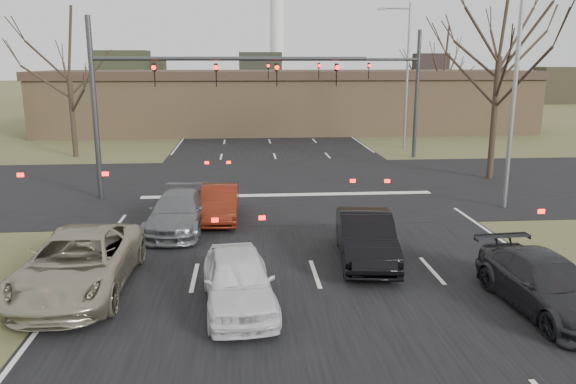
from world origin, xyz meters
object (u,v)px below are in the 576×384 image
object	(u,v)px
streetlight_right_far	(405,69)
car_white_sedan	(238,280)
car_black_hatch	(366,238)
car_silver_suv	(79,263)
streetlight_right_near	(512,74)
mast_arm_near	(169,85)
car_grey_ahead	(178,212)
car_charcoal_sedan	(546,284)
building	(288,101)
mast_arm_far	(374,79)
car_red_ahead	(220,203)

from	to	relation	value
streetlight_right_far	car_white_sedan	xyz separation A→B (m)	(-11.53, -26.05, -4.86)
car_white_sedan	car_black_hatch	bearing A→B (deg)	32.87
car_silver_suv	car_black_hatch	bearing A→B (deg)	12.47
streetlight_right_near	streetlight_right_far	distance (m)	17.01
mast_arm_near	car_grey_ahead	size ratio (longest dim) A/B	2.53
car_black_hatch	car_charcoal_sedan	size ratio (longest dim) A/B	0.99
building	car_white_sedan	size ratio (longest dim) A/B	9.96
mast_arm_near	car_white_sedan	distance (m)	13.16
car_silver_suv	car_black_hatch	size ratio (longest dim) A/B	1.25
car_charcoal_sedan	car_grey_ahead	distance (m)	12.49
mast_arm_far	car_red_ahead	size ratio (longest dim) A/B	2.73
mast_arm_near	car_charcoal_sedan	bearing A→B (deg)	-50.16
car_red_ahead	mast_arm_far	bearing A→B (deg)	57.33
building	mast_arm_near	bearing A→B (deg)	-106.13
car_red_ahead	car_white_sedan	bearing A→B (deg)	-83.65
mast_arm_far	streetlight_right_near	bearing A→B (deg)	-78.53
building	car_white_sedan	xyz separation A→B (m)	(-4.21, -37.05, -1.94)
streetlight_right_near	car_silver_suv	size ratio (longest dim) A/B	1.73
mast_arm_far	car_silver_suv	bearing A→B (deg)	-121.53
mast_arm_far	streetlight_right_near	xyz separation A→B (m)	(2.64, -13.00, 0.57)
mast_arm_near	car_grey_ahead	xyz separation A→B (m)	(0.77, -5.17, -4.38)
car_black_hatch	car_red_ahead	bearing A→B (deg)	138.49
building	mast_arm_near	size ratio (longest dim) A/B	3.50
mast_arm_far	streetlight_right_far	bearing A→B (deg)	51.89
mast_arm_far	car_silver_suv	size ratio (longest dim) A/B	1.93
building	streetlight_right_far	xyz separation A→B (m)	(7.32, -11.00, 2.92)
car_white_sedan	car_grey_ahead	distance (m)	7.23
streetlight_right_near	car_grey_ahead	world-z (taller)	streetlight_right_near
streetlight_right_far	car_red_ahead	bearing A→B (deg)	-124.61
mast_arm_far	streetlight_right_far	world-z (taller)	streetlight_right_far
car_black_hatch	car_red_ahead	distance (m)	6.94
streetlight_right_near	streetlight_right_far	bearing A→B (deg)	88.32
car_charcoal_sedan	car_red_ahead	bearing A→B (deg)	128.94
car_white_sedan	car_charcoal_sedan	distance (m)	7.69
streetlight_right_far	car_black_hatch	size ratio (longest dim) A/B	2.17
mast_arm_far	car_grey_ahead	world-z (taller)	mast_arm_far
mast_arm_far	streetlight_right_near	world-z (taller)	streetlight_right_near
mast_arm_near	car_silver_suv	bearing A→B (deg)	-96.79
streetlight_right_near	car_grey_ahead	size ratio (longest dim) A/B	2.09
streetlight_right_near	car_black_hatch	bearing A→B (deg)	-140.04
mast_arm_near	car_silver_suv	xyz separation A→B (m)	(-1.27, -10.67, -4.27)
car_charcoal_sedan	streetlight_right_near	bearing A→B (deg)	66.49
mast_arm_near	car_white_sedan	xyz separation A→B (m)	(3.02, -12.05, -4.35)
building	car_red_ahead	world-z (taller)	building
mast_arm_near	car_red_ahead	bearing A→B (deg)	-59.96
car_silver_suv	car_white_sedan	world-z (taller)	car_silver_suv
car_black_hatch	mast_arm_near	bearing A→B (deg)	133.54
car_grey_ahead	streetlight_right_far	bearing A→B (deg)	57.77
car_silver_suv	car_charcoal_sedan	xyz separation A→B (m)	(11.94, -2.11, -0.13)
mast_arm_far	car_white_sedan	distance (m)	23.98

